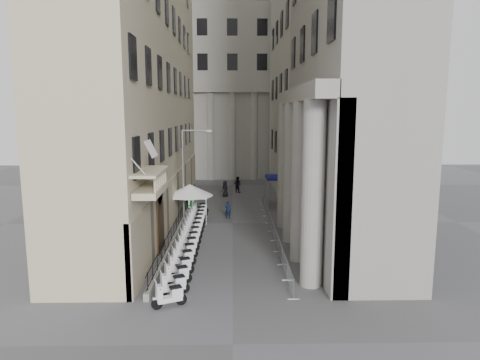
% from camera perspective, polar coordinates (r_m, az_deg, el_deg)
% --- Properties ---
extents(ground, '(120.00, 120.00, 0.00)m').
position_cam_1_polar(ground, '(18.58, -0.98, -21.07)').
color(ground, '#4A4A4C').
rests_on(ground, ground).
extents(left_building, '(5.00, 36.00, 34.00)m').
position_cam_1_polar(left_building, '(39.57, -12.70, 20.00)').
color(left_building, '#BAAE8F').
rests_on(left_building, ground).
extents(far_building, '(22.00, 10.00, 30.00)m').
position_cam_1_polar(far_building, '(64.33, -1.03, 14.07)').
color(far_building, '#A5A49C').
rests_on(far_building, ground).
extents(iron_fence, '(0.30, 28.00, 1.40)m').
position_cam_1_polar(iron_fence, '(35.59, -7.97, -6.25)').
color(iron_fence, black).
rests_on(iron_fence, ground).
extents(blue_awning, '(1.60, 3.00, 3.00)m').
position_cam_1_polar(blue_awning, '(43.30, 4.52, -3.45)').
color(blue_awning, navy).
rests_on(blue_awning, ground).
extents(flag, '(1.00, 1.40, 8.20)m').
position_cam_1_polar(flag, '(23.39, -11.16, -14.63)').
color(flag, '#9E0C11').
rests_on(flag, ground).
extents(scooter_0, '(1.51, 1.07, 1.50)m').
position_cam_1_polar(scooter_0, '(21.84, -9.33, -16.36)').
color(scooter_0, silver).
rests_on(scooter_0, ground).
extents(scooter_1, '(1.51, 1.07, 1.50)m').
position_cam_1_polar(scooter_1, '(23.06, -8.83, -14.92)').
color(scooter_1, silver).
rests_on(scooter_1, ground).
extents(scooter_2, '(1.51, 1.07, 1.50)m').
position_cam_1_polar(scooter_2, '(24.30, -8.39, -13.63)').
color(scooter_2, silver).
rests_on(scooter_2, ground).
extents(scooter_3, '(1.51, 1.07, 1.50)m').
position_cam_1_polar(scooter_3, '(25.56, -7.99, -12.46)').
color(scooter_3, silver).
rests_on(scooter_3, ground).
extents(scooter_4, '(1.51, 1.07, 1.50)m').
position_cam_1_polar(scooter_4, '(26.82, -7.63, -11.39)').
color(scooter_4, silver).
rests_on(scooter_4, ground).
extents(scooter_5, '(1.51, 1.07, 1.50)m').
position_cam_1_polar(scooter_5, '(28.10, -7.31, -10.43)').
color(scooter_5, silver).
rests_on(scooter_5, ground).
extents(scooter_6, '(1.51, 1.07, 1.50)m').
position_cam_1_polar(scooter_6, '(29.38, -7.02, -9.55)').
color(scooter_6, silver).
rests_on(scooter_6, ground).
extents(scooter_7, '(1.51, 1.07, 1.50)m').
position_cam_1_polar(scooter_7, '(30.67, -6.75, -8.74)').
color(scooter_7, silver).
rests_on(scooter_7, ground).
extents(scooter_8, '(1.51, 1.07, 1.50)m').
position_cam_1_polar(scooter_8, '(31.96, -6.50, -8.00)').
color(scooter_8, silver).
rests_on(scooter_8, ground).
extents(scooter_9, '(1.51, 1.07, 1.50)m').
position_cam_1_polar(scooter_9, '(33.26, -6.28, -7.31)').
color(scooter_9, silver).
rests_on(scooter_9, ground).
extents(scooter_10, '(1.51, 1.07, 1.50)m').
position_cam_1_polar(scooter_10, '(34.57, -6.07, -6.68)').
color(scooter_10, silver).
rests_on(scooter_10, ground).
extents(scooter_11, '(1.51, 1.07, 1.50)m').
position_cam_1_polar(scooter_11, '(35.87, -5.88, -6.09)').
color(scooter_11, silver).
rests_on(scooter_11, ground).
extents(scooter_12, '(1.51, 1.07, 1.50)m').
position_cam_1_polar(scooter_12, '(37.19, -5.70, -5.54)').
color(scooter_12, silver).
rests_on(scooter_12, ground).
extents(scooter_13, '(1.51, 1.07, 1.50)m').
position_cam_1_polar(scooter_13, '(38.50, -5.54, -5.04)').
color(scooter_13, silver).
rests_on(scooter_13, ground).
extents(scooter_14, '(1.51, 1.07, 1.50)m').
position_cam_1_polar(scooter_14, '(39.82, -5.38, -4.56)').
color(scooter_14, silver).
rests_on(scooter_14, ground).
extents(barrier_0, '(0.60, 2.40, 1.10)m').
position_cam_1_polar(barrier_0, '(23.55, 6.73, -14.35)').
color(barrier_0, '#A5A8AD').
rests_on(barrier_0, ground).
extents(barrier_1, '(0.60, 2.40, 1.10)m').
position_cam_1_polar(barrier_1, '(25.85, 5.98, -12.16)').
color(barrier_1, '#A5A8AD').
rests_on(barrier_1, ground).
extents(barrier_2, '(0.60, 2.40, 1.10)m').
position_cam_1_polar(barrier_2, '(28.18, 5.36, -10.34)').
color(barrier_2, '#A5A8AD').
rests_on(barrier_2, ground).
extents(barrier_3, '(0.60, 2.40, 1.10)m').
position_cam_1_polar(barrier_3, '(30.53, 4.84, -8.79)').
color(barrier_3, '#A5A8AD').
rests_on(barrier_3, ground).
extents(barrier_4, '(0.60, 2.40, 1.10)m').
position_cam_1_polar(barrier_4, '(32.91, 4.40, -7.46)').
color(barrier_4, '#A5A8AD').
rests_on(barrier_4, ground).
extents(barrier_5, '(0.60, 2.40, 1.10)m').
position_cam_1_polar(barrier_5, '(35.30, 4.02, -6.31)').
color(barrier_5, '#A5A8AD').
rests_on(barrier_5, ground).
extents(barrier_6, '(0.60, 2.40, 1.10)m').
position_cam_1_polar(barrier_6, '(37.71, 3.69, -5.31)').
color(barrier_6, '#A5A8AD').
rests_on(barrier_6, ground).
extents(barrier_7, '(0.60, 2.40, 1.10)m').
position_cam_1_polar(barrier_7, '(40.13, 3.40, -4.43)').
color(barrier_7, '#A5A8AD').
rests_on(barrier_7, ground).
extents(barrier_8, '(0.60, 2.40, 1.10)m').
position_cam_1_polar(barrier_8, '(42.56, 3.15, -3.65)').
color(barrier_8, '#A5A8AD').
rests_on(barrier_8, ground).
extents(security_tent, '(3.96, 3.96, 3.22)m').
position_cam_1_polar(security_tent, '(36.90, -6.60, -1.40)').
color(security_tent, silver).
rests_on(security_tent, ground).
extents(street_lamp, '(2.57, 0.24, 7.88)m').
position_cam_1_polar(street_lamp, '(36.42, -7.16, 1.62)').
color(street_lamp, gray).
rests_on(street_lamp, ground).
extents(info_kiosk, '(0.28, 0.77, 1.60)m').
position_cam_1_polar(info_kiosk, '(40.28, -6.98, -3.25)').
color(info_kiosk, black).
rests_on(info_kiosk, ground).
extents(pedestrian_a, '(0.67, 0.54, 1.59)m').
position_cam_1_polar(pedestrian_a, '(37.91, -1.62, -3.98)').
color(pedestrian_a, '#0E1938').
rests_on(pedestrian_a, ground).
extents(pedestrian_b, '(1.16, 1.11, 1.90)m').
position_cam_1_polar(pedestrian_b, '(50.11, -0.34, -0.61)').
color(pedestrian_b, black).
rests_on(pedestrian_b, ground).
extents(pedestrian_c, '(1.02, 1.01, 1.78)m').
position_cam_1_polar(pedestrian_c, '(47.71, -2.00, -1.17)').
color(pedestrian_c, black).
rests_on(pedestrian_c, ground).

